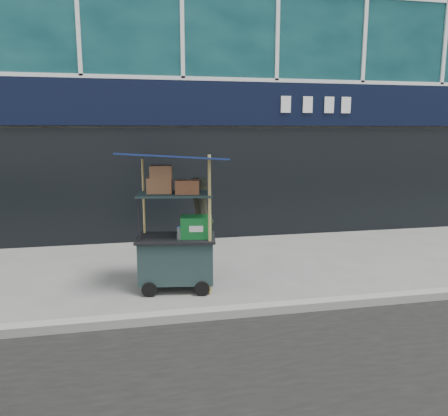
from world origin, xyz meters
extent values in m
plane|color=slate|center=(0.00, 0.00, 0.00)|extent=(80.00, 80.00, 0.00)
cube|color=gray|center=(0.00, -0.20, 0.06)|extent=(80.00, 0.18, 0.12)
cube|color=black|center=(0.00, 3.86, 2.90)|extent=(15.68, 0.06, 0.90)
cube|color=black|center=(0.00, 3.90, 1.20)|extent=(15.68, 0.04, 2.40)
cube|color=#1A2C2C|center=(-0.47, 0.96, 0.45)|extent=(1.16, 0.79, 0.63)
cylinder|color=black|center=(-0.89, 0.69, 0.11)|extent=(0.22, 0.08, 0.22)
cylinder|color=black|center=(-0.15, 0.57, 0.11)|extent=(0.22, 0.08, 0.22)
cube|color=black|center=(-0.47, 0.96, 0.78)|extent=(1.25, 0.87, 0.04)
cylinder|color=black|center=(-1.00, 0.77, 1.10)|extent=(0.03, 0.03, 0.68)
cylinder|color=black|center=(-0.02, 0.62, 1.10)|extent=(0.03, 0.03, 0.68)
cylinder|color=black|center=(-0.92, 1.30, 1.10)|extent=(0.03, 0.03, 0.68)
cylinder|color=black|center=(0.06, 1.15, 1.10)|extent=(0.03, 0.03, 0.68)
cube|color=#1A2C2C|center=(-0.47, 0.96, 1.44)|extent=(1.16, 0.79, 0.03)
cylinder|color=tan|center=(-0.02, 0.62, 1.01)|extent=(0.05, 0.05, 2.03)
cylinder|color=tan|center=(-0.92, 1.30, 0.97)|extent=(0.04, 0.04, 1.94)
cube|color=#0E184F|center=(-0.47, 0.96, 1.98)|extent=(1.67, 1.30, 0.18)
cube|color=#0E5A26|center=(-0.18, 0.87, 0.96)|extent=(0.49, 0.38, 0.32)
cylinder|color=silver|center=(-0.44, 0.77, 0.89)|extent=(0.07, 0.07, 0.18)
cylinder|color=blue|center=(-0.44, 0.77, 0.99)|extent=(0.03, 0.03, 0.02)
cube|color=brown|center=(-0.69, 1.04, 1.57)|extent=(0.40, 0.32, 0.23)
cube|color=#8C5F3D|center=(-0.30, 0.89, 1.55)|extent=(0.38, 0.30, 0.20)
cube|color=brown|center=(-0.66, 1.01, 1.77)|extent=(0.35, 0.28, 0.18)
imported|color=#282A1E|center=(-0.01, 1.45, 0.82)|extent=(0.50, 0.66, 1.63)
camera|label=1|loc=(-1.04, -5.34, 2.37)|focal=35.00mm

